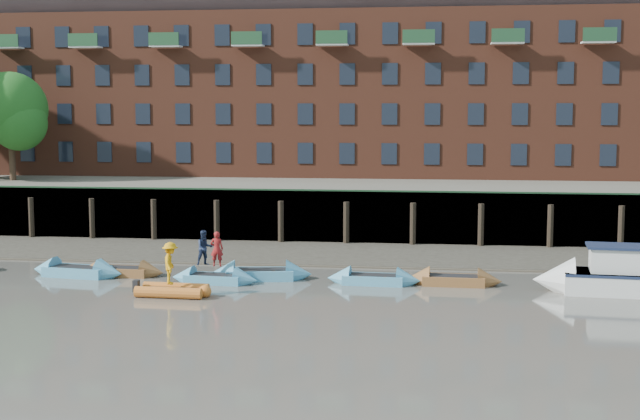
% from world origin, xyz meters
% --- Properties ---
extents(ground, '(220.00, 220.00, 0.00)m').
position_xyz_m(ground, '(0.00, 0.00, 0.00)').
color(ground, '#615C54').
rests_on(ground, ground).
extents(foreshore, '(110.00, 8.00, 0.50)m').
position_xyz_m(foreshore, '(0.00, 18.00, 0.00)').
color(foreshore, '#3D382F').
rests_on(foreshore, ground).
extents(mud_band, '(110.00, 1.60, 0.10)m').
position_xyz_m(mud_band, '(0.00, 14.60, 0.00)').
color(mud_band, '#4C4336').
rests_on(mud_band, ground).
extents(river_wall, '(110.00, 1.23, 3.30)m').
position_xyz_m(river_wall, '(-0.00, 22.38, 1.59)').
color(river_wall, '#2D2A26').
rests_on(river_wall, ground).
extents(bank_terrace, '(110.00, 28.00, 3.20)m').
position_xyz_m(bank_terrace, '(0.00, 36.00, 1.60)').
color(bank_terrace, '#5E594D').
rests_on(bank_terrace, ground).
extents(apartment_terrace, '(80.60, 15.56, 20.98)m').
position_xyz_m(apartment_terrace, '(-0.00, 36.99, 12.82)').
color(apartment_terrace, brown).
rests_on(apartment_terrace, bank_terrace).
extents(rowboat_1, '(5.00, 2.10, 1.41)m').
position_xyz_m(rowboat_1, '(-10.03, 9.85, 0.25)').
color(rowboat_1, '#509CC0').
rests_on(rowboat_1, ground).
extents(rowboat_2, '(4.32, 1.40, 1.24)m').
position_xyz_m(rowboat_2, '(-7.91, 10.26, 0.22)').
color(rowboat_2, brown).
rests_on(rowboat_2, ground).
extents(rowboat_3, '(4.28, 1.57, 1.22)m').
position_xyz_m(rowboat_3, '(-2.94, 9.04, 0.22)').
color(rowboat_3, '#509CC0').
rests_on(rowboat_3, ground).
extents(rowboat_4, '(5.11, 2.19, 1.44)m').
position_xyz_m(rowboat_4, '(-0.97, 10.22, 0.25)').
color(rowboat_4, '#509CC0').
rests_on(rowboat_4, ground).
extents(rowboat_5, '(4.44, 1.49, 1.27)m').
position_xyz_m(rowboat_5, '(4.50, 9.79, 0.23)').
color(rowboat_5, '#509CC0').
rests_on(rowboat_5, ground).
extents(rowboat_6, '(4.48, 1.41, 1.29)m').
position_xyz_m(rowboat_6, '(8.21, 10.05, 0.23)').
color(rowboat_6, brown).
rests_on(rowboat_6, ground).
extents(rib_tender, '(3.29, 1.65, 0.57)m').
position_xyz_m(rib_tender, '(-3.92, 6.00, 0.25)').
color(rib_tender, orange).
rests_on(rib_tender, ground).
extents(motor_launch, '(6.87, 2.77, 2.77)m').
position_xyz_m(motor_launch, '(14.64, 9.11, 0.70)').
color(motor_launch, silver).
rests_on(motor_launch, ground).
extents(person_rower_a, '(0.64, 0.46, 1.65)m').
position_xyz_m(person_rower_a, '(-2.79, 8.99, 1.64)').
color(person_rower_a, maroon).
rests_on(person_rower_a, rowboat_3).
extents(person_rower_b, '(1.02, 0.97, 1.66)m').
position_xyz_m(person_rower_b, '(-3.43, 9.18, 1.65)').
color(person_rower_b, '#19233F').
rests_on(person_rower_b, rowboat_3).
extents(person_rib_crew, '(0.92, 1.31, 1.85)m').
position_xyz_m(person_rib_crew, '(-4.11, 5.98, 1.45)').
color(person_rib_crew, orange).
rests_on(person_rib_crew, rib_tender).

